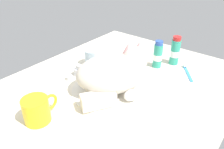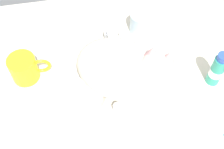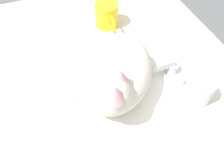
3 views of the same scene
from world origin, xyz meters
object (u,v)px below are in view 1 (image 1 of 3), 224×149
coffee_mug (37,110)px  rinse_cup (92,58)px  toothbrush (188,72)px  cat (115,72)px  faucet (79,71)px  toothpaste_bottle (158,55)px  mouthwash_bottle (175,51)px

coffee_mug → rinse_cup: (38.86, 12.41, -0.43)cm
rinse_cup → toothbrush: 43.37cm
coffee_mug → cat: bearing=-16.4°
faucet → cat: (0.98, -18.30, 5.76)cm
toothpaste_bottle → faucet: bearing=142.3°
rinse_cup → cat: bearing=-115.6°
cat → toothpaste_bottle: size_ratio=2.66×
toothbrush → mouthwash_bottle: bearing=63.6°
coffee_mug → toothpaste_bottle: bearing=-12.1°
rinse_cup → mouthwash_bottle: size_ratio=0.56×
faucet → mouthwash_bottle: mouthwash_bottle is taller
faucet → cat: size_ratio=0.36×
coffee_mug → rinse_cup: size_ratio=1.64×
faucet → cat: 19.21cm
cat → toothbrush: bearing=-29.2°
rinse_cup → toothbrush: (20.60, -38.02, -3.26)cm
cat → toothbrush: 35.86cm
toothpaste_bottle → mouthwash_bottle: (7.71, -4.77, 0.43)cm
rinse_cup → mouthwash_bottle: mouthwash_bottle is taller
coffee_mug → rinse_cup: bearing=17.7°
coffee_mug → mouthwash_bottle: 66.04cm
cat → mouthwash_bottle: cat is taller
faucet → toothpaste_bottle: 35.91cm
cat → mouthwash_bottle: bearing=-13.4°
coffee_mug → faucet: bearing=19.4°
faucet → toothbrush: faucet is taller
cat → rinse_cup: (10.02, 20.91, -4.18)cm
faucet → toothpaste_bottle: bearing=-37.7°
coffee_mug → toothbrush: (59.46, -25.61, -3.69)cm
rinse_cup → toothpaste_bottle: (17.26, -24.45, 2.11)cm
cat → toothbrush: (30.62, -17.12, -7.44)cm
faucet → toothbrush: 47.50cm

